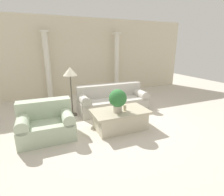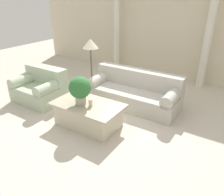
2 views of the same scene
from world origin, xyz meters
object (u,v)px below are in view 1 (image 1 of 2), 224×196
(sofa_long, at_px, (112,100))
(coffee_table, at_px, (120,119))
(loveseat, at_px, (46,123))
(floor_lamp, at_px, (70,75))
(potted_plant, at_px, (118,99))

(sofa_long, xyz_separation_m, coffee_table, (-0.35, -1.37, -0.08))
(loveseat, height_order, coffee_table, loveseat)
(sofa_long, distance_m, loveseat, 2.38)
(sofa_long, distance_m, floor_lamp, 1.61)
(coffee_table, relative_size, floor_lamp, 0.96)
(coffee_table, bearing_deg, floor_lamp, 124.72)
(coffee_table, distance_m, floor_lamp, 1.97)
(loveseat, relative_size, floor_lamp, 0.82)
(sofa_long, bearing_deg, coffee_table, -104.42)
(sofa_long, xyz_separation_m, potted_plant, (-0.46, -1.45, 0.49))
(sofa_long, distance_m, coffee_table, 1.41)
(sofa_long, relative_size, potted_plant, 3.87)
(loveseat, bearing_deg, sofa_long, 26.82)
(floor_lamp, bearing_deg, coffee_table, -55.28)
(loveseat, relative_size, coffee_table, 0.85)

